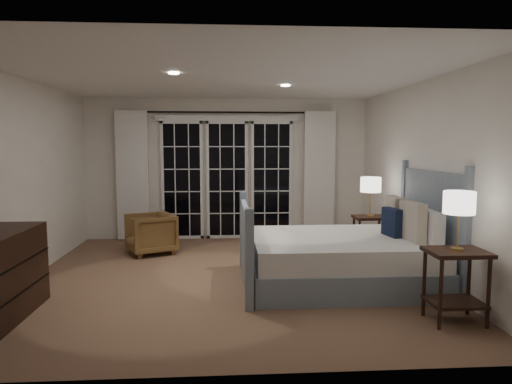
{
  "coord_description": "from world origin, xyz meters",
  "views": [
    {
      "loc": [
        -0.02,
        -5.7,
        1.69
      ],
      "look_at": [
        0.38,
        0.41,
        1.05
      ],
      "focal_mm": 32.0,
      "sensor_mm": 36.0,
      "label": 1
    }
  ],
  "objects": [
    {
      "name": "floor",
      "position": [
        0.0,
        0.0,
        0.0
      ],
      "size": [
        5.0,
        5.0,
        0.0
      ],
      "primitive_type": "plane",
      "color": "brown",
      "rests_on": "ground"
    },
    {
      "name": "ceiling",
      "position": [
        0.0,
        0.0,
        2.5
      ],
      "size": [
        5.0,
        5.0,
        0.0
      ],
      "primitive_type": "plane",
      "rotation": [
        3.14,
        0.0,
        0.0
      ],
      "color": "white",
      "rests_on": "wall_back"
    },
    {
      "name": "wall_left",
      "position": [
        -2.5,
        0.0,
        1.25
      ],
      "size": [
        0.02,
        5.0,
        2.5
      ],
      "primitive_type": "cube",
      "color": "white",
      "rests_on": "floor"
    },
    {
      "name": "wall_right",
      "position": [
        2.5,
        0.0,
        1.25
      ],
      "size": [
        0.02,
        5.0,
        2.5
      ],
      "primitive_type": "cube",
      "color": "white",
      "rests_on": "floor"
    },
    {
      "name": "wall_back",
      "position": [
        0.0,
        2.5,
        1.25
      ],
      "size": [
        5.0,
        0.02,
        2.5
      ],
      "primitive_type": "cube",
      "color": "white",
      "rests_on": "floor"
    },
    {
      "name": "wall_front",
      "position": [
        0.0,
        -2.5,
        1.25
      ],
      "size": [
        5.0,
        0.02,
        2.5
      ],
      "primitive_type": "cube",
      "color": "white",
      "rests_on": "floor"
    },
    {
      "name": "french_doors",
      "position": [
        0.0,
        2.46,
        1.09
      ],
      "size": [
        2.5,
        0.04,
        2.2
      ],
      "color": "black",
      "rests_on": "wall_back"
    },
    {
      "name": "curtain_rod",
      "position": [
        0.0,
        2.4,
        2.25
      ],
      "size": [
        3.5,
        0.03,
        0.03
      ],
      "primitive_type": "cylinder",
      "rotation": [
        0.0,
        1.57,
        0.0
      ],
      "color": "black",
      "rests_on": "wall_back"
    },
    {
      "name": "curtain_left",
      "position": [
        -1.65,
        2.38,
        1.15
      ],
      "size": [
        0.55,
        0.1,
        2.25
      ],
      "primitive_type": "cube",
      "color": "white",
      "rests_on": "curtain_rod"
    },
    {
      "name": "curtain_right",
      "position": [
        1.65,
        2.38,
        1.15
      ],
      "size": [
        0.55,
        0.1,
        2.25
      ],
      "primitive_type": "cube",
      "color": "white",
      "rests_on": "curtain_rod"
    },
    {
      "name": "downlight_a",
      "position": [
        0.8,
        0.6,
        2.49
      ],
      "size": [
        0.12,
        0.12,
        0.01
      ],
      "primitive_type": "cylinder",
      "color": "white",
      "rests_on": "ceiling"
    },
    {
      "name": "downlight_b",
      "position": [
        -0.6,
        -0.4,
        2.49
      ],
      "size": [
        0.12,
        0.12,
        0.01
      ],
      "primitive_type": "cylinder",
      "color": "white",
      "rests_on": "ceiling"
    },
    {
      "name": "bed",
      "position": [
        1.41,
        -0.35,
        0.34
      ],
      "size": [
        2.34,
        1.68,
        1.37
      ],
      "color": "gray",
      "rests_on": "floor"
    },
    {
      "name": "nightstand_left",
      "position": [
        2.15,
        -1.62,
        0.46
      ],
      "size": [
        0.54,
        0.43,
        0.7
      ],
      "color": "black",
      "rests_on": "floor"
    },
    {
      "name": "nightstand_right",
      "position": [
        2.14,
        0.95,
        0.4
      ],
      "size": [
        0.47,
        0.38,
        0.62
      ],
      "color": "black",
      "rests_on": "floor"
    },
    {
      "name": "lamp_left",
      "position": [
        2.15,
        -1.62,
        1.14
      ],
      "size": [
        0.29,
        0.29,
        0.56
      ],
      "color": "tan",
      "rests_on": "nightstand_left"
    },
    {
      "name": "lamp_right",
      "position": [
        2.14,
        0.95,
        1.08
      ],
      "size": [
        0.3,
        0.3,
        0.59
      ],
      "color": "tan",
      "rests_on": "nightstand_right"
    },
    {
      "name": "armchair",
      "position": [
        -1.19,
        1.35,
        0.31
      ],
      "size": [
        0.9,
        0.89,
        0.62
      ],
      "primitive_type": "imported",
      "rotation": [
        0.0,
        0.0,
        -1.14
      ],
      "color": "brown",
      "rests_on": "floor"
    }
  ]
}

